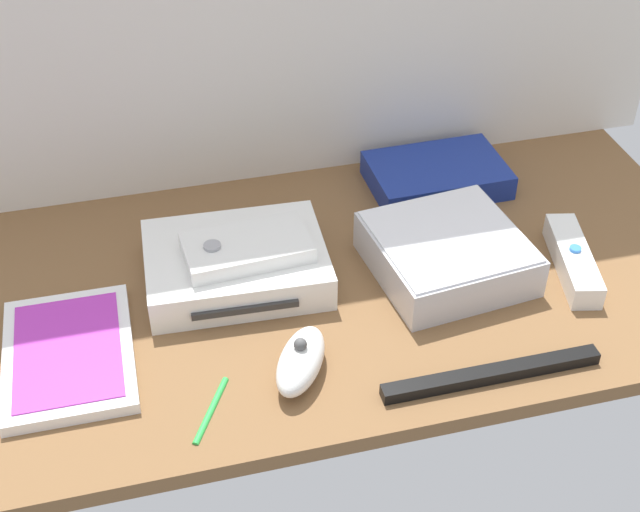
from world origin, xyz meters
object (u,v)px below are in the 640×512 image
mini_computer (447,253)px  game_case (69,354)px  remote_wand (573,260)px  remote_classic_pad (247,248)px  stylus_pen (211,409)px  game_console (236,264)px  remote_nunchuk (301,361)px  sensor_bar (492,374)px  network_router (437,175)px

mini_computer → game_case: size_ratio=0.98×
remote_wand → remote_classic_pad: bearing=-177.7°
game_case → remote_classic_pad: bearing=20.6°
game_case → stylus_pen: size_ratio=2.13×
game_console → remote_classic_pad: (1.22, -1.27, 3.21)cm
game_console → remote_nunchuk: bearing=-75.0°
remote_wand → sensor_bar: size_ratio=0.63×
remote_nunchuk → stylus_pen: (-9.98, -2.69, -1.69)cm
network_router → remote_wand: (9.57, -21.08, -0.19)cm
sensor_bar → mini_computer: bearing=84.8°
remote_nunchuk → remote_classic_pad: size_ratio=0.73×
remote_wand → game_console: bearing=-179.2°
game_case → remote_nunchuk: (23.58, -8.28, 1.28)cm
network_router → remote_classic_pad: bearing=-155.0°
stylus_pen → sensor_bar: bearing=-5.5°
mini_computer → network_router: 18.20cm
game_console → remote_classic_pad: 3.66cm
remote_nunchuk → sensor_bar: size_ratio=0.45×
game_console → stylus_pen: size_ratio=2.41×
game_console → sensor_bar: bearing=-42.0°
game_console → network_router: bearing=25.9°
game_console → sensor_bar: size_ratio=0.91×
game_case → network_router: bearing=24.2°
game_console → mini_computer: mini_computer is taller
game_console → game_case: bearing=-153.0°
network_router → mini_computer: bearing=-107.7°
game_console → game_case: size_ratio=1.14×
remote_nunchuk → stylus_pen: bearing=-135.2°
network_router → sensor_bar: size_ratio=0.76×
network_router → remote_classic_pad: size_ratio=1.22×
remote_wand → remote_nunchuk: remote_nunchuk is taller
remote_nunchuk → stylus_pen: size_ratio=1.21×
remote_wand → sensor_bar: bearing=-126.0°
remote_nunchuk → network_router: bearing=78.8°
remote_classic_pad → sensor_bar: remote_classic_pad is taller
game_console → mini_computer: (24.63, -4.65, 0.44)cm
mini_computer → sensor_bar: (-1.67, -18.09, -1.94)cm
remote_wand → remote_classic_pad: size_ratio=1.02×
game_case → sensor_bar: bearing=-17.3°
remote_wand → stylus_pen: bearing=-153.0°
remote_classic_pad → game_case: bearing=-163.7°
game_case → network_router: (49.64, 21.73, 0.94)cm
mini_computer → remote_nunchuk: size_ratio=1.73×
sensor_bar → stylus_pen: 29.32cm
stylus_pen → game_console: bearing=72.7°
network_router → stylus_pen: bearing=-138.9°
mini_computer → game_case: mini_computer is taller
network_router → remote_classic_pad: remote_classic_pad is taller
game_console → sensor_bar: game_console is taller
network_router → remote_classic_pad: (-28.59, -14.04, 3.71)cm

